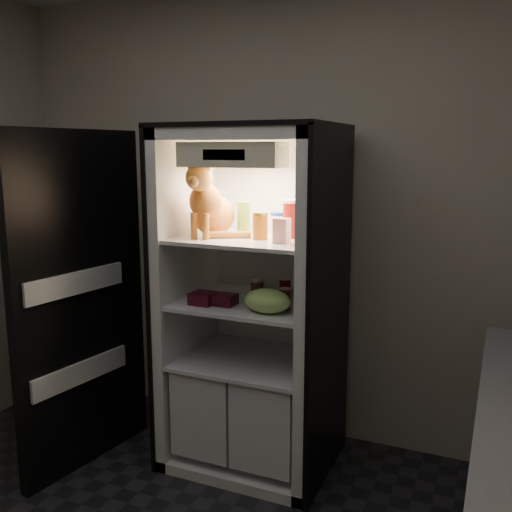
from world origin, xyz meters
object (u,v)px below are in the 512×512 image
Objects in this scene: soda_can_a at (285,289)px; cream_carton at (282,231)px; grape_bag at (267,301)px; berry_box_left at (203,298)px; salsa_jar at (260,226)px; berry_box_right at (225,300)px; soda_can_b at (302,295)px; tabby_cat at (210,207)px; mayo_tub at (278,223)px; refrigerator at (255,324)px; condiment_jar at (257,288)px; pepper_jar at (294,219)px; parmesan_shaker at (244,218)px; soda_can_c at (285,299)px.

cream_carton is at bearing -73.89° from soda_can_a.
grape_bag reaches higher than berry_box_left.
cream_carton is (0.15, -0.07, -0.01)m from salsa_jar.
cream_carton is 1.11× the size of berry_box_right.
soda_can_b is (0.21, 0.05, -0.36)m from salsa_jar.
tabby_cat reaches higher than grape_bag.
berry_box_right is (-0.18, -0.30, -0.38)m from mayo_tub.
soda_can_a is (0.37, 0.17, -0.45)m from tabby_cat.
refrigerator reaches higher than condiment_jar.
refrigerator reaches higher than pepper_jar.
refrigerator reaches higher than parmesan_shaker.
soda_can_a is 0.17m from soda_can_b.
soda_can_a is 0.95× the size of berry_box_left.
parmesan_shaker is at bearing 172.69° from soda_can_b.
parmesan_shaker is 0.45m from berry_box_right.
grape_bag is at bearing -9.36° from berry_box_right.
refrigerator is 18.96× the size of condiment_jar.
grape_bag is at bearing -76.61° from mayo_tub.
parmesan_shaker reaches higher than soda_can_b.
pepper_jar reaches higher than cream_carton.
soda_can_a is 0.34m from berry_box_right.
salsa_jar is 1.20× the size of soda_can_a.
salsa_jar is at bearing -117.12° from soda_can_a.
soda_can_c is (0.07, -0.19, -0.00)m from soda_can_a.
soda_can_c is at bearing -124.80° from soda_can_b.
mayo_tub is at bearing 47.09° from condiment_jar.
grape_bag is 1.97× the size of berry_box_left.
pepper_jar is (0.13, -0.11, 0.04)m from mayo_tub.
parmesan_shaker reaches higher than berry_box_left.
cream_carton is 0.51× the size of grape_bag.
berry_box_right is (0.12, -0.06, -0.48)m from tabby_cat.
refrigerator is 15.39× the size of berry_box_left.
mayo_tub is 0.44m from soda_can_b.
parmesan_shaker is 0.50m from soda_can_c.
cream_carton reaches higher than soda_can_c.
refrigerator is 16.85× the size of soda_can_c.
condiment_jar is at bearing 32.44° from tabby_cat.
soda_can_a is at bearing 7.11° from condiment_jar.
cream_carton is at bearing 41.61° from grape_bag.
pepper_jar reaches higher than condiment_jar.
parmesan_shaker is 0.33m from cream_carton.
soda_can_b is (0.35, -0.05, -0.38)m from parmesan_shaker.
soda_can_c is (0.29, -0.13, -0.38)m from parmesan_shaker.
pepper_jar is 0.56m from berry_box_right.
cream_carton is at bearing -119.02° from soda_can_b.
tabby_cat is 0.50m from berry_box_right.
cream_carton is 0.38m from soda_can_b.
mayo_tub is at bearing 59.73° from berry_box_right.
refrigerator reaches higher than cream_carton.
pepper_jar is at bearing 41.31° from salsa_jar.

